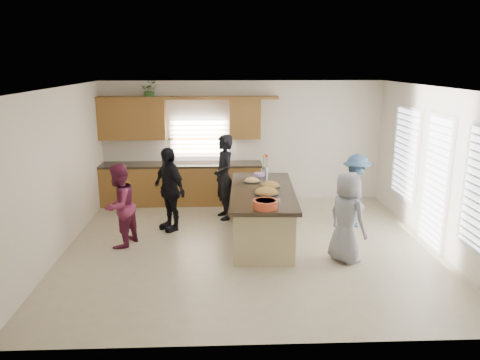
{
  "coord_description": "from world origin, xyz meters",
  "views": [
    {
      "loc": [
        -0.51,
        -7.82,
        3.22
      ],
      "look_at": [
        -0.17,
        0.32,
        1.15
      ],
      "focal_mm": 35.0,
      "sensor_mm": 36.0,
      "label": 1
    }
  ],
  "objects_px": {
    "salad_bowl": "(265,204)",
    "woman_right_back": "(356,191)",
    "woman_left_mid": "(119,206)",
    "island": "(262,216)",
    "woman_right_front": "(347,218)",
    "woman_left_back": "(224,177)",
    "woman_left_front": "(169,189)"
  },
  "relations": [
    {
      "from": "woman_left_back",
      "to": "woman_right_back",
      "type": "height_order",
      "value": "woman_left_back"
    },
    {
      "from": "woman_left_back",
      "to": "woman_right_front",
      "type": "relative_size",
      "value": 1.18
    },
    {
      "from": "woman_left_mid",
      "to": "woman_right_back",
      "type": "xyz_separation_m",
      "value": [
        4.48,
        0.89,
        -0.02
      ]
    },
    {
      "from": "woman_left_front",
      "to": "woman_right_back",
      "type": "bearing_deg",
      "value": 52.87
    },
    {
      "from": "woman_left_front",
      "to": "woman_right_front",
      "type": "xyz_separation_m",
      "value": [
        3.05,
        -1.64,
        -0.06
      ]
    },
    {
      "from": "salad_bowl",
      "to": "woman_left_front",
      "type": "bearing_deg",
      "value": 135.19
    },
    {
      "from": "woman_right_front",
      "to": "woman_left_mid",
      "type": "bearing_deg",
      "value": 48.38
    },
    {
      "from": "island",
      "to": "woman_right_front",
      "type": "distance_m",
      "value": 1.69
    },
    {
      "from": "island",
      "to": "woman_left_front",
      "type": "height_order",
      "value": "woman_left_front"
    },
    {
      "from": "island",
      "to": "woman_left_mid",
      "type": "bearing_deg",
      "value": -171.48
    },
    {
      "from": "salad_bowl",
      "to": "woman_left_mid",
      "type": "xyz_separation_m",
      "value": [
        -2.5,
        0.88,
        -0.28
      ]
    },
    {
      "from": "woman_left_front",
      "to": "woman_right_front",
      "type": "relative_size",
      "value": 1.08
    },
    {
      "from": "woman_left_mid",
      "to": "woman_right_back",
      "type": "bearing_deg",
      "value": 122.81
    },
    {
      "from": "woman_right_front",
      "to": "woman_right_back",
      "type": "bearing_deg",
      "value": -50.05
    },
    {
      "from": "salad_bowl",
      "to": "woman_right_back",
      "type": "relative_size",
      "value": 0.27
    },
    {
      "from": "island",
      "to": "woman_left_front",
      "type": "bearing_deg",
      "value": 164.78
    },
    {
      "from": "salad_bowl",
      "to": "woman_right_back",
      "type": "distance_m",
      "value": 2.67
    },
    {
      "from": "island",
      "to": "salad_bowl",
      "type": "xyz_separation_m",
      "value": [
        -0.05,
        -1.11,
        0.57
      ]
    },
    {
      "from": "woman_left_mid",
      "to": "island",
      "type": "bearing_deg",
      "value": 116.7
    },
    {
      "from": "woman_left_front",
      "to": "island",
      "type": "bearing_deg",
      "value": 33.22
    },
    {
      "from": "woman_left_mid",
      "to": "woman_left_front",
      "type": "bearing_deg",
      "value": 157.6
    },
    {
      "from": "island",
      "to": "woman_right_front",
      "type": "height_order",
      "value": "woman_right_front"
    },
    {
      "from": "woman_left_back",
      "to": "woman_right_back",
      "type": "distance_m",
      "value": 2.68
    },
    {
      "from": "salad_bowl",
      "to": "woman_left_back",
      "type": "height_order",
      "value": "woman_left_back"
    },
    {
      "from": "woman_left_mid",
      "to": "woman_right_front",
      "type": "xyz_separation_m",
      "value": [
        3.84,
        -0.82,
        0.01
      ]
    },
    {
      "from": "woman_right_front",
      "to": "woman_left_front",
      "type": "bearing_deg",
      "value": 32.1
    },
    {
      "from": "woman_left_front",
      "to": "woman_right_back",
      "type": "relative_size",
      "value": 1.13
    },
    {
      "from": "island",
      "to": "woman_right_back",
      "type": "xyz_separation_m",
      "value": [
        1.92,
        0.66,
        0.28
      ]
    },
    {
      "from": "woman_right_front",
      "to": "salad_bowl",
      "type": "bearing_deg",
      "value": 62.9
    },
    {
      "from": "island",
      "to": "salad_bowl",
      "type": "height_order",
      "value": "salad_bowl"
    },
    {
      "from": "island",
      "to": "woman_left_mid",
      "type": "height_order",
      "value": "woman_left_mid"
    },
    {
      "from": "woman_left_front",
      "to": "woman_right_back",
      "type": "distance_m",
      "value": 3.69
    }
  ]
}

